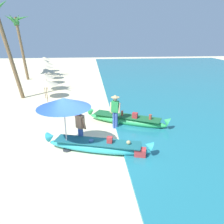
{
  "coord_description": "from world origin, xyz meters",
  "views": [
    {
      "loc": [
        0.15,
        -8.21,
        4.7
      ],
      "look_at": [
        1.23,
        2.41,
        0.9
      ],
      "focal_mm": 35.14,
      "sensor_mm": 36.0,
      "label": 1
    }
  ],
  "objects_px": {
    "patio_umbrella_large": "(64,103)",
    "boat_green_midground": "(127,120)",
    "boat_cyan_foreground": "(98,146)",
    "cooler_box": "(140,153)",
    "person_tourist_customer": "(80,126)",
    "palm_tree_tall_inland": "(18,27)",
    "person_vendor_hatted": "(115,109)"
  },
  "relations": [
    {
      "from": "boat_green_midground",
      "to": "patio_umbrella_large",
      "type": "height_order",
      "value": "patio_umbrella_large"
    },
    {
      "from": "patio_umbrella_large",
      "to": "cooler_box",
      "type": "bearing_deg",
      "value": -16.61
    },
    {
      "from": "boat_cyan_foreground",
      "to": "cooler_box",
      "type": "distance_m",
      "value": 1.79
    },
    {
      "from": "boat_cyan_foreground",
      "to": "person_tourist_customer",
      "type": "xyz_separation_m",
      "value": [
        -0.73,
        0.68,
        0.67
      ]
    },
    {
      "from": "patio_umbrella_large",
      "to": "boat_green_midground",
      "type": "bearing_deg",
      "value": 40.85
    },
    {
      "from": "palm_tree_tall_inland",
      "to": "cooler_box",
      "type": "relative_size",
      "value": 14.59
    },
    {
      "from": "person_tourist_customer",
      "to": "patio_umbrella_large",
      "type": "bearing_deg",
      "value": -142.72
    },
    {
      "from": "boat_green_midground",
      "to": "cooler_box",
      "type": "xyz_separation_m",
      "value": [
        -0.03,
        -3.48,
        -0.08
      ]
    },
    {
      "from": "boat_green_midground",
      "to": "person_tourist_customer",
      "type": "bearing_deg",
      "value": -138.34
    },
    {
      "from": "boat_green_midground",
      "to": "cooler_box",
      "type": "distance_m",
      "value": 3.48
    },
    {
      "from": "boat_cyan_foreground",
      "to": "person_vendor_hatted",
      "type": "height_order",
      "value": "person_vendor_hatted"
    },
    {
      "from": "boat_green_midground",
      "to": "person_vendor_hatted",
      "type": "xyz_separation_m",
      "value": [
        -0.69,
        -0.46,
        0.78
      ]
    },
    {
      "from": "boat_cyan_foreground",
      "to": "person_tourist_customer",
      "type": "bearing_deg",
      "value": 136.74
    },
    {
      "from": "person_tourist_customer",
      "to": "palm_tree_tall_inland",
      "type": "height_order",
      "value": "palm_tree_tall_inland"
    },
    {
      "from": "person_tourist_customer",
      "to": "patio_umbrella_large",
      "type": "xyz_separation_m",
      "value": [
        -0.58,
        -0.44,
        1.18
      ]
    },
    {
      "from": "patio_umbrella_large",
      "to": "person_vendor_hatted",
      "type": "bearing_deg",
      "value": 42.76
    },
    {
      "from": "person_vendor_hatted",
      "to": "cooler_box",
      "type": "relative_size",
      "value": 4.01
    },
    {
      "from": "person_vendor_hatted",
      "to": "patio_umbrella_large",
      "type": "bearing_deg",
      "value": -137.24
    },
    {
      "from": "person_tourist_customer",
      "to": "person_vendor_hatted",
      "type": "bearing_deg",
      "value": 44.42
    },
    {
      "from": "person_vendor_hatted",
      "to": "cooler_box",
      "type": "height_order",
      "value": "person_vendor_hatted"
    },
    {
      "from": "boat_cyan_foreground",
      "to": "cooler_box",
      "type": "xyz_separation_m",
      "value": [
        1.66,
        -0.65,
        -0.07
      ]
    },
    {
      "from": "boat_cyan_foreground",
      "to": "patio_umbrella_large",
      "type": "xyz_separation_m",
      "value": [
        -1.31,
        0.24,
        1.85
      ]
    },
    {
      "from": "person_tourist_customer",
      "to": "palm_tree_tall_inland",
      "type": "bearing_deg",
      "value": 112.87
    },
    {
      "from": "boat_green_midground",
      "to": "person_vendor_hatted",
      "type": "distance_m",
      "value": 1.14
    },
    {
      "from": "boat_green_midground",
      "to": "cooler_box",
      "type": "height_order",
      "value": "boat_green_midground"
    },
    {
      "from": "boat_cyan_foreground",
      "to": "person_tourist_customer",
      "type": "relative_size",
      "value": 2.72
    },
    {
      "from": "person_vendor_hatted",
      "to": "cooler_box",
      "type": "distance_m",
      "value": 3.21
    },
    {
      "from": "palm_tree_tall_inland",
      "to": "person_vendor_hatted",
      "type": "bearing_deg",
      "value": -59.25
    },
    {
      "from": "person_vendor_hatted",
      "to": "palm_tree_tall_inland",
      "type": "height_order",
      "value": "palm_tree_tall_inland"
    },
    {
      "from": "boat_green_midground",
      "to": "person_tourist_customer",
      "type": "distance_m",
      "value": 3.31
    },
    {
      "from": "boat_cyan_foreground",
      "to": "cooler_box",
      "type": "bearing_deg",
      "value": -21.25
    },
    {
      "from": "person_vendor_hatted",
      "to": "patio_umbrella_large",
      "type": "xyz_separation_m",
      "value": [
        -2.31,
        -2.14,
        1.06
      ]
    }
  ]
}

